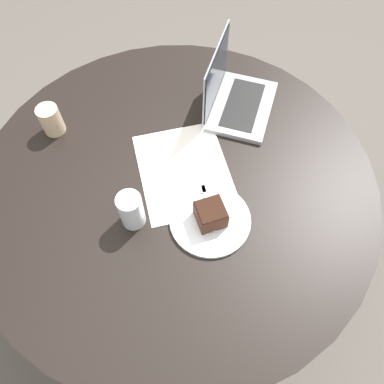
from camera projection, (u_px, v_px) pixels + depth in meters
ground_plane at (181, 260)px, 1.88m from camera, size 12.00×12.00×0.00m
dining_table at (177, 199)px, 1.34m from camera, size 1.31×1.31×0.77m
paper_document at (184, 171)px, 1.23m from camera, size 0.43×0.39×0.00m
plate at (210, 220)px, 1.13m from camera, size 0.25×0.25×0.01m
cake_slice at (211, 214)px, 1.10m from camera, size 0.11×0.11×0.07m
fork at (207, 203)px, 1.15m from camera, size 0.17×0.07×0.00m
coffee_glass at (51, 120)px, 1.28m from camera, size 0.07×0.07×0.10m
water_glass at (131, 210)px, 1.09m from camera, size 0.07×0.07×0.13m
laptop at (235, 97)px, 1.34m from camera, size 0.34×0.27×0.24m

